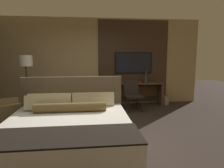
# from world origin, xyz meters

# --- Properties ---
(ground_plane) EXTENTS (16.00, 16.00, 0.00)m
(ground_plane) POSITION_xyz_m (0.00, 0.00, 0.00)
(ground_plane) COLOR #332823
(wall_back_tv_panel) EXTENTS (7.20, 0.09, 2.80)m
(wall_back_tv_panel) POSITION_xyz_m (0.18, 2.59, 1.40)
(wall_back_tv_panel) COLOR tan
(wall_back_tv_panel) RESTS_ON ground_plane
(bed) EXTENTS (2.09, 2.12, 1.18)m
(bed) POSITION_xyz_m (-0.45, -0.68, 0.34)
(bed) COLOR #33281E
(bed) RESTS_ON ground_plane
(desk) EXTENTS (1.81, 0.48, 0.74)m
(desk) POSITION_xyz_m (1.38, 2.33, 0.50)
(desk) COLOR brown
(desk) RESTS_ON ground_plane
(tv) EXTENTS (1.23, 0.04, 0.69)m
(tv) POSITION_xyz_m (1.38, 2.52, 1.37)
(tv) COLOR black
(desk_chair) EXTENTS (0.55, 0.55, 0.89)m
(desk_chair) POSITION_xyz_m (1.18, 1.71, 0.53)
(desk_chair) COLOR #28231E
(desk_chair) RESTS_ON ground_plane
(armchair_by_window) EXTENTS (1.11, 1.12, 0.81)m
(armchair_by_window) POSITION_xyz_m (-2.05, 0.64, 0.28)
(armchair_by_window) COLOR olive
(armchair_by_window) RESTS_ON ground_plane
(floor_lamp) EXTENTS (0.34, 0.34, 1.63)m
(floor_lamp) POSITION_xyz_m (-1.71, 1.40, 1.36)
(floor_lamp) COLOR #282623
(floor_lamp) RESTS_ON ground_plane
(vase_tall) EXTENTS (0.14, 0.14, 0.44)m
(vase_tall) POSITION_xyz_m (1.76, 2.33, 0.96)
(vase_tall) COLOR #333338
(vase_tall) RESTS_ON desk
(book) EXTENTS (0.24, 0.18, 0.03)m
(book) POSITION_xyz_m (1.50, 2.24, 0.75)
(book) COLOR maroon
(book) RESTS_ON desk
(waste_bin) EXTENTS (0.22, 0.22, 0.28)m
(waste_bin) POSITION_xyz_m (2.43, 2.24, 0.14)
(waste_bin) COLOR gray
(waste_bin) RESTS_ON ground_plane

